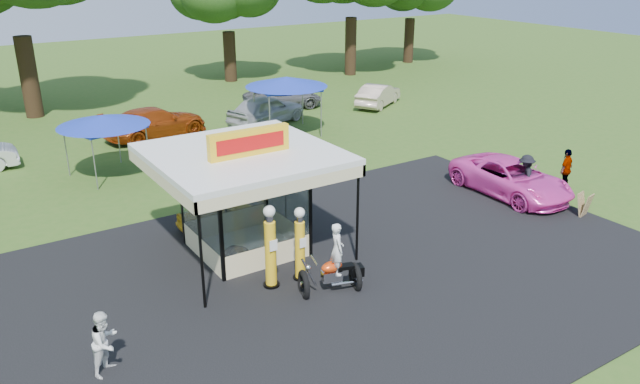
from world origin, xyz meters
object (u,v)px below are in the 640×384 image
(gas_pump_left, at_px, (270,249))
(bg_car_e, at_px, (378,95))
(gas_station_kiosk, at_px, (244,199))
(tent_east, at_px, (286,82))
(kiosk_car, at_px, (218,214))
(spectator_east_a, at_px, (525,176))
(spectator_east_b, at_px, (566,170))
(tent_west, at_px, (103,121))
(bg_car_b, at_px, (156,122))
(gas_pump_right, at_px, (300,246))
(pink_sedan, at_px, (511,178))
(spectator_west, at_px, (105,342))
(a_frame_sign, at_px, (584,205))
(motorcycle, at_px, (335,265))
(bg_car_d, at_px, (283,97))
(bg_car_c, at_px, (266,110))

(gas_pump_left, height_order, bg_car_e, gas_pump_left)
(gas_station_kiosk, bearing_deg, tent_east, 54.31)
(kiosk_car, bearing_deg, spectator_east_a, -109.33)
(gas_pump_left, xyz_separation_m, tent_east, (8.60, 13.83, 1.48))
(spectator_east_a, height_order, spectator_east_b, spectator_east_a)
(tent_west, bearing_deg, bg_car_b, 51.40)
(gas_pump_right, relative_size, pink_sedan, 0.45)
(gas_pump_right, relative_size, spectator_east_b, 1.34)
(spectator_west, distance_m, bg_car_b, 19.69)
(gas_pump_left, xyz_separation_m, spectator_east_a, (11.74, 0.76, -0.36))
(a_frame_sign, relative_size, spectator_east_a, 0.51)
(gas_pump_left, height_order, spectator_east_a, gas_pump_left)
(gas_pump_right, bearing_deg, spectator_east_a, 4.45)
(kiosk_car, xyz_separation_m, bg_car_e, (15.97, 11.32, 0.21))
(a_frame_sign, bearing_deg, motorcycle, 165.21)
(spectator_west, relative_size, spectator_east_b, 0.92)
(gas_station_kiosk, bearing_deg, bg_car_b, 81.98)
(bg_car_d, bearing_deg, tent_west, 128.82)
(gas_pump_right, relative_size, a_frame_sign, 2.60)
(spectator_west, xyz_separation_m, bg_car_b, (7.52, 18.20, -0.01))
(spectator_east_a, height_order, tent_east, tent_east)
(gas_pump_right, relative_size, motorcycle, 1.06)
(gas_station_kiosk, bearing_deg, pink_sedan, -6.68)
(gas_pump_left, xyz_separation_m, a_frame_sign, (12.02, -1.74, -0.77))
(spectator_west, height_order, bg_car_b, spectator_west)
(gas_pump_right, distance_m, tent_east, 15.97)
(gas_station_kiosk, relative_size, pink_sedan, 1.06)
(spectator_east_a, height_order, tent_west, tent_west)
(motorcycle, relative_size, kiosk_car, 0.78)
(bg_car_b, height_order, bg_car_d, bg_car_b)
(motorcycle, relative_size, a_frame_sign, 2.47)
(spectator_west, height_order, tent_east, tent_east)
(gas_station_kiosk, distance_m, bg_car_d, 19.52)
(tent_east, bearing_deg, bg_car_b, 153.67)
(spectator_east_a, relative_size, spectator_east_b, 1.00)
(spectator_east_b, height_order, tent_west, tent_west)
(spectator_east_a, height_order, bg_car_e, spectator_east_a)
(bg_car_b, xyz_separation_m, tent_west, (-3.71, -4.65, 1.64))
(pink_sedan, height_order, bg_car_e, pink_sedan)
(a_frame_sign, bearing_deg, bg_car_c, 89.34)
(gas_pump_left, bearing_deg, bg_car_b, 81.60)
(gas_pump_left, bearing_deg, spectator_east_b, 1.69)
(spectator_east_b, bearing_deg, a_frame_sign, 35.40)
(bg_car_d, distance_m, tent_west, 14.16)
(spectator_west, height_order, bg_car_d, spectator_west)
(spectator_east_a, distance_m, bg_car_e, 15.98)
(motorcycle, relative_size, spectator_west, 1.39)
(spectator_east_b, bearing_deg, spectator_west, -10.19)
(gas_pump_left, bearing_deg, bg_car_e, 44.30)
(bg_car_e, bearing_deg, gas_pump_right, 105.48)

